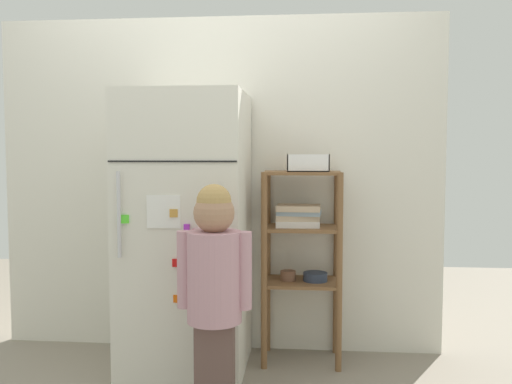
% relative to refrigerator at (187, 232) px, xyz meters
% --- Properties ---
extents(ground_plane, '(6.00, 6.00, 0.00)m').
position_rel_refrigerator_xyz_m(ground_plane, '(0.12, -0.02, -0.78)').
color(ground_plane, gray).
extents(kitchen_wall_back, '(2.76, 0.03, 2.06)m').
position_rel_refrigerator_xyz_m(kitchen_wall_back, '(0.12, 0.36, 0.25)').
color(kitchen_wall_back, silver).
rests_on(kitchen_wall_back, ground).
extents(refrigerator, '(0.67, 0.69, 1.56)m').
position_rel_refrigerator_xyz_m(refrigerator, '(0.00, 0.00, 0.00)').
color(refrigerator, silver).
rests_on(refrigerator, ground).
extents(child_standing, '(0.35, 0.26, 1.09)m').
position_rel_refrigerator_xyz_m(child_standing, '(0.25, -0.54, -0.12)').
color(child_standing, brown).
rests_on(child_standing, ground).
extents(pantry_shelf_unit, '(0.46, 0.32, 1.12)m').
position_rel_refrigerator_xyz_m(pantry_shelf_unit, '(0.64, 0.17, -0.06)').
color(pantry_shelf_unit, brown).
rests_on(pantry_shelf_unit, ground).
extents(fruit_bin, '(0.24, 0.18, 0.10)m').
position_rel_refrigerator_xyz_m(fruit_bin, '(0.68, 0.14, 0.38)').
color(fruit_bin, white).
rests_on(fruit_bin, pantry_shelf_unit).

